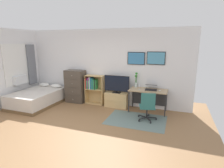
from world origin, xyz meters
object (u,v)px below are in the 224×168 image
(bed, at_px, (38,98))
(bamboo_vase, at_px, (136,80))
(television, at_px, (117,84))
(tv_stand, at_px, (117,100))
(laptop, at_px, (151,88))
(office_chair, at_px, (148,106))
(computer_mouse, at_px, (160,91))
(desk, at_px, (148,93))
(wine_glass, at_px, (139,85))
(dresser, at_px, (75,86))
(bookshelf, at_px, (93,87))

(bed, bearing_deg, bamboo_vase, 15.13)
(television, bearing_deg, bamboo_vase, 12.10)
(television, bearing_deg, bed, -164.82)
(tv_stand, distance_m, laptop, 1.30)
(television, distance_m, office_chair, 1.51)
(tv_stand, relative_size, computer_mouse, 7.69)
(television, height_order, desk, television)
(tv_stand, bearing_deg, office_chair, -35.20)
(tv_stand, bearing_deg, desk, -1.38)
(desk, bearing_deg, computer_mouse, -18.96)
(bed, distance_m, laptop, 4.06)
(office_chair, relative_size, wine_glass, 4.78)
(office_chair, xyz_separation_m, bamboo_vase, (-0.56, 0.97, 0.54))
(wine_glass, bearing_deg, dresser, 176.53)
(bamboo_vase, bearing_deg, tv_stand, -169.82)
(bookshelf, xyz_separation_m, television, (0.93, -0.07, 0.18))
(tv_stand, xyz_separation_m, wine_glass, (0.82, -0.16, 0.62))
(bed, relative_size, laptop, 4.65)
(bed, distance_m, computer_mouse, 4.31)
(bookshelf, bearing_deg, laptop, -2.34)
(bookshelf, distance_m, laptop, 2.12)
(computer_mouse, bearing_deg, desk, 161.04)
(tv_stand, bearing_deg, television, -90.00)
(bookshelf, xyz_separation_m, wine_glass, (1.75, -0.21, 0.23))
(bookshelf, height_order, bamboo_vase, bamboo_vase)
(office_chair, distance_m, wine_glass, 0.89)
(office_chair, distance_m, computer_mouse, 0.80)
(tv_stand, height_order, office_chair, office_chair)
(television, bearing_deg, dresser, 179.75)
(computer_mouse, height_order, bamboo_vase, bamboo_vase)
(bed, height_order, office_chair, office_chair)
(television, distance_m, bamboo_vase, 0.68)
(bed, bearing_deg, office_chair, -0.62)
(bamboo_vase, distance_m, wine_glass, 0.35)
(dresser, xyz_separation_m, office_chair, (2.86, -0.84, -0.15))
(dresser, distance_m, television, 1.66)
(computer_mouse, bearing_deg, dresser, 177.52)
(bookshelf, height_order, laptop, bookshelf)
(dresser, distance_m, laptop, 2.84)
(bed, height_order, television, television)
(television, distance_m, laptop, 1.18)
(computer_mouse, bearing_deg, television, 175.01)
(dresser, height_order, bamboo_vase, bamboo_vase)
(television, height_order, office_chair, television)
(bed, distance_m, television, 2.92)
(bookshelf, xyz_separation_m, bamboo_vase, (1.58, 0.07, 0.36))
(tv_stand, distance_m, office_chair, 1.49)
(bed, xyz_separation_m, office_chair, (3.98, -0.08, 0.19))
(computer_mouse, bearing_deg, office_chair, -109.73)
(bed, relative_size, tv_stand, 2.45)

